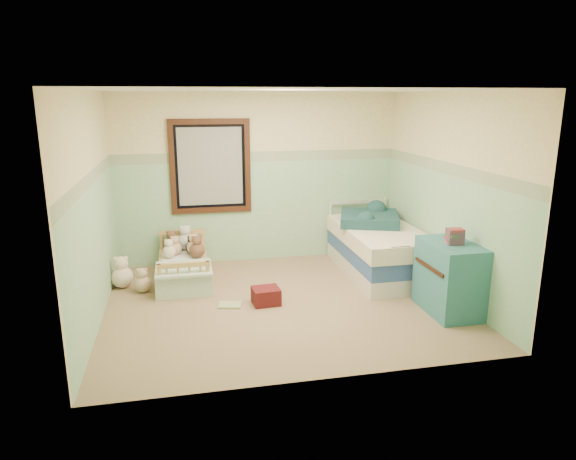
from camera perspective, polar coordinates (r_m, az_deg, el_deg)
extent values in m
cube|color=#79664E|center=(6.35, -0.64, -8.09)|extent=(4.20, 3.60, 0.02)
cube|color=white|center=(5.86, -0.71, 15.30)|extent=(4.20, 3.60, 0.02)
cube|color=beige|center=(7.72, -3.32, 5.71)|extent=(4.20, 0.04, 2.50)
cube|color=beige|center=(4.28, 4.09, -1.55)|extent=(4.20, 0.04, 2.50)
cube|color=beige|center=(5.94, -20.96, 2.09)|extent=(0.04, 3.60, 2.50)
cube|color=beige|center=(6.71, 17.24, 3.73)|extent=(0.04, 3.60, 2.50)
cube|color=#83C793|center=(7.80, -3.25, 2.06)|extent=(4.20, 0.01, 1.50)
cube|color=#588159|center=(7.67, -3.34, 8.10)|extent=(4.20, 0.01, 0.15)
cube|color=black|center=(7.58, -8.57, 6.94)|extent=(1.16, 0.06, 1.36)
cube|color=#B4B4AF|center=(7.59, -8.57, 6.95)|extent=(0.92, 0.01, 1.12)
cube|color=#B37E3C|center=(7.19, -11.42, -4.83)|extent=(0.65, 1.30, 0.17)
cube|color=silver|center=(7.14, -11.48, -3.74)|extent=(0.59, 1.24, 0.12)
cube|color=#72AFDC|center=(6.74, -11.46, -4.19)|extent=(0.70, 0.65, 0.03)
sphere|color=brown|center=(7.58, -12.73, -1.49)|extent=(0.20, 0.20, 0.20)
sphere|color=silver|center=(7.57, -11.23, -1.25)|extent=(0.24, 0.24, 0.24)
sphere|color=#D2B08F|center=(7.37, -12.35, -2.00)|extent=(0.18, 0.18, 0.18)
sphere|color=black|center=(7.37, -10.56, -1.92)|extent=(0.18, 0.18, 0.18)
sphere|color=#F3DFC6|center=(7.12, -17.86, -4.96)|extent=(0.29, 0.29, 0.29)
sphere|color=#D2B08F|center=(6.88, -15.76, -5.76)|extent=(0.22, 0.22, 0.22)
cube|color=silver|center=(7.44, 9.96, -3.88)|extent=(0.95, 1.90, 0.22)
cube|color=#2F4588|center=(7.37, 10.03, -2.26)|extent=(0.95, 1.90, 0.22)
cube|color=silver|center=(7.31, 10.11, -0.61)|extent=(0.99, 1.94, 0.22)
cube|color=#163A41|center=(7.52, 8.97, 1.28)|extent=(1.05, 1.07, 0.14)
cube|color=teal|center=(6.23, 17.42, -5.05)|extent=(0.52, 0.83, 0.83)
cube|color=brown|center=(6.06, 17.95, -0.69)|extent=(0.19, 0.16, 0.18)
cube|color=maroon|center=(6.28, -2.45, -7.29)|extent=(0.34, 0.30, 0.20)
cube|color=yellow|center=(6.28, -6.40, -8.23)|extent=(0.31, 0.26, 0.02)
sphere|color=brown|center=(7.17, -10.00, -2.21)|extent=(0.21, 0.21, 0.21)
sphere|color=#F3DFC6|center=(7.24, -12.97, -2.33)|extent=(0.18, 0.18, 0.18)
sphere|color=#D2B08F|center=(7.34, -10.37, -1.89)|extent=(0.20, 0.20, 0.20)
sphere|color=brown|center=(7.55, -12.49, -1.66)|extent=(0.17, 0.17, 0.17)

